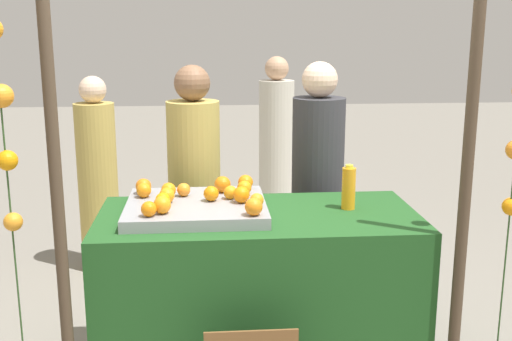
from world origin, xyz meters
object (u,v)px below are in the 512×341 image
(orange_0, at_px, (230,192))
(juice_bottle, at_px, (349,188))
(vendor_right, at_px, (317,200))
(orange_1, at_px, (241,195))
(vendor_left, at_px, (195,204))
(stall_counter, at_px, (258,294))

(orange_0, distance_m, juice_bottle, 0.64)
(orange_0, bearing_deg, juice_bottle, -3.03)
(juice_bottle, xyz_separation_m, vendor_right, (-0.05, 0.67, -0.26))
(orange_1, height_order, juice_bottle, juice_bottle)
(vendor_left, bearing_deg, stall_counter, -64.24)
(orange_0, bearing_deg, stall_counter, -31.65)
(stall_counter, bearing_deg, vendor_right, 58.34)
(orange_1, relative_size, vendor_left, 0.05)
(orange_0, distance_m, orange_1, 0.10)
(orange_1, bearing_deg, vendor_right, 53.18)
(orange_0, distance_m, vendor_left, 0.71)
(orange_0, bearing_deg, vendor_left, 107.87)
(stall_counter, bearing_deg, orange_1, 173.90)
(juice_bottle, xyz_separation_m, vendor_left, (-0.84, 0.66, -0.26))
(orange_1, bearing_deg, stall_counter, -6.10)
(stall_counter, relative_size, orange_1, 19.28)
(orange_0, xyz_separation_m, vendor_left, (-0.20, 0.63, -0.24))
(vendor_left, relative_size, vendor_right, 0.99)
(orange_1, bearing_deg, orange_0, 124.89)
(stall_counter, height_order, vendor_right, vendor_right)
(stall_counter, xyz_separation_m, vendor_left, (-0.35, 0.72, 0.31))
(juice_bottle, bearing_deg, stall_counter, -173.67)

